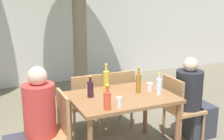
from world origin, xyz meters
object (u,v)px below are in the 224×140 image
Objects in this scene: patio_chair_3 at (117,96)px; amber_bottle_2 at (138,83)px; wine_bottle_1 at (90,89)px; drinking_glass_1 at (89,89)px; person_seated_0 at (33,128)px; water_bottle_4 at (159,86)px; patio_chair_0 at (54,128)px; person_seated_1 at (193,102)px; drinking_glass_0 at (119,102)px; soda_bottle_0 at (107,100)px; oil_cruet_3 at (106,79)px; patio_chair_1 at (179,105)px; drinking_glass_2 at (150,87)px; dining_table_front at (122,103)px; patio_chair_2 at (85,101)px.

patio_chair_3 is 0.76m from amber_bottle_2.
wine_bottle_1 is 2.49× the size of drinking_glass_1.
wine_bottle_1 is at bearing 98.85° from person_seated_0.
water_bottle_4 is at bearing 84.92° from person_seated_0.
drinking_glass_1 is (0.52, 0.24, 0.31)m from patio_chair_0.
person_seated_1 reaches higher than drinking_glass_0.
soda_bottle_0 is 0.83× the size of oil_cruet_3.
patio_chair_1 is at bearing 15.68° from soda_bottle_0.
person_seated_1 reaches higher than oil_cruet_3.
wine_bottle_1 is 0.61m from amber_bottle_2.
patio_chair_3 is at bearing 121.64° from patio_chair_0.
drinking_glass_2 is (0.73, -0.21, -0.00)m from drinking_glass_1.
patio_chair_1 is (0.85, 0.00, -0.16)m from dining_table_front.
wine_bottle_1 is at bearing 163.05° from dining_table_front.
dining_table_front is at bearing 44.55° from soda_bottle_0.
person_seated_0 is 0.87m from soda_bottle_0.
soda_bottle_0 reaches higher than patio_chair_0.
oil_cruet_3 is (1.01, 0.32, 0.34)m from person_seated_0.
amber_bottle_2 is at bearing 141.01° from water_bottle_4.
wine_bottle_1 reaches higher than dining_table_front.
dining_table_front is 0.49m from water_bottle_4.
soda_bottle_0 is (0.74, -0.33, 0.32)m from person_seated_0.
patio_chair_3 is at bearing 66.13° from drinking_glass_0.
oil_cruet_3 reaches higher than patio_chair_1.
amber_bottle_2 is at bearing 91.07° from person_seated_0.
patio_chair_3 is 1.22m from soda_bottle_0.
wine_bottle_1 is at bearing 111.18° from drinking_glass_0.
dining_table_front is 0.52m from soda_bottle_0.
patio_chair_3 is at bearing 41.73° from patio_chair_1.
drinking_glass_0 is (-1.28, -0.33, 0.31)m from person_seated_1.
drinking_glass_0 is (0.05, -1.00, 0.31)m from patio_chair_2.
patio_chair_1 is at bearing 90.00° from patio_chair_0.
dining_table_front is 3.71× the size of oil_cruet_3.
person_seated_1 is at bearing 14.25° from drinking_glass_0.
drinking_glass_0 is at bearing 104.25° from person_seated_1.
patio_chair_2 is 0.68m from wine_bottle_1.
drinking_glass_1 is (-0.58, -0.43, 0.31)m from patio_chair_3.
dining_table_front is 0.86m from patio_chair_0.
drinking_glass_2 is at bearing 135.35° from patio_chair_2.
patio_chair_0 is at bearing 90.00° from patio_chair_1.
amber_bottle_2 is 0.19m from drinking_glass_2.
person_seated_1 is at bearing -2.73° from drinking_glass_2.
wine_bottle_1 is (-0.12, -0.56, 0.36)m from patio_chair_2.
person_seated_1 is (1.93, -0.00, 0.01)m from patio_chair_0.
person_seated_1 is at bearing 153.11° from patio_chair_2.
drinking_glass_0 is 0.70m from drinking_glass_2.
water_bottle_4 is at bearing 14.48° from soda_bottle_0.
water_bottle_4 is at bearing 16.91° from drinking_glass_0.
patio_chair_0 is at bearing 90.00° from person_seated_0.
patio_chair_1 reaches higher than drinking_glass_2.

